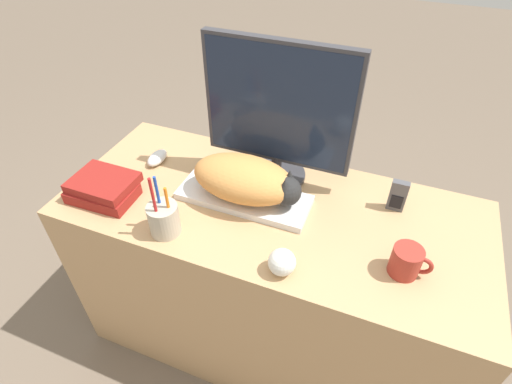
% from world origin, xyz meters
% --- Properties ---
extents(desk, '(1.40, 0.61, 0.77)m').
position_xyz_m(desk, '(0.00, 0.30, 0.38)').
color(desk, tan).
rests_on(desk, ground_plane).
extents(keyboard, '(0.44, 0.16, 0.02)m').
position_xyz_m(keyboard, '(-0.10, 0.30, 0.78)').
color(keyboard, silver).
rests_on(keyboard, desk).
extents(cat, '(0.36, 0.19, 0.14)m').
position_xyz_m(cat, '(-0.08, 0.30, 0.86)').
color(cat, '#D18C47').
rests_on(cat, keyboard).
extents(monitor, '(0.50, 0.21, 0.49)m').
position_xyz_m(monitor, '(-0.04, 0.46, 1.03)').
color(monitor, '#333338').
rests_on(monitor, desk).
extents(computer_mouse, '(0.05, 0.10, 0.04)m').
position_xyz_m(computer_mouse, '(-0.48, 0.38, 0.79)').
color(computer_mouse, silver).
rests_on(computer_mouse, desk).
extents(coffee_mug, '(0.11, 0.08, 0.09)m').
position_xyz_m(coffee_mug, '(0.43, 0.19, 0.81)').
color(coffee_mug, '#9E2D23').
rests_on(coffee_mug, desk).
extents(pen_cup, '(0.09, 0.09, 0.22)m').
position_xyz_m(pen_cup, '(-0.26, 0.08, 0.82)').
color(pen_cup, '#B2A893').
rests_on(pen_cup, desk).
extents(baseball, '(0.08, 0.08, 0.08)m').
position_xyz_m(baseball, '(0.12, 0.07, 0.80)').
color(baseball, silver).
rests_on(baseball, desk).
extents(phone, '(0.05, 0.03, 0.11)m').
position_xyz_m(phone, '(0.38, 0.45, 0.82)').
color(phone, '#4C4C51').
rests_on(phone, desk).
extents(book_stack, '(0.22, 0.17, 0.07)m').
position_xyz_m(book_stack, '(-0.54, 0.14, 0.80)').
color(book_stack, maroon).
rests_on(book_stack, desk).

